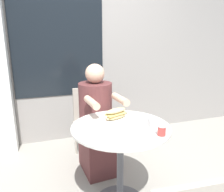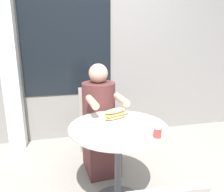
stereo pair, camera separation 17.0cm
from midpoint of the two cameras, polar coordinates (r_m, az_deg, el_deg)
The scene contains 7 objects.
storefront_wall at distance 3.20m, azimuth -9.53°, elevation 13.55°, with size 8.00×0.09×2.80m.
cafe_table at distance 1.90m, azimuth -0.41°, elevation -13.30°, with size 0.82×0.82×0.76m.
diner_chair at distance 2.75m, azimuth -7.77°, elevation -5.23°, with size 0.41×0.41×0.87m.
seated_diner at distance 2.44m, azimuth -5.96°, elevation -7.89°, with size 0.40×0.66×1.20m.
sandwich_on_plate at distance 1.94m, azimuth -1.51°, elevation -5.01°, with size 0.23×0.23×0.11m.
drink_cup at distance 1.66m, azimuth 9.98°, elevation -8.85°, with size 0.06×0.06×0.08m.
napkin_box at distance 1.82m, azimuth 8.35°, elevation -7.00°, with size 0.11×0.11×0.06m.
Camera 1 is at (-0.61, -1.57, 1.46)m, focal length 35.00 mm.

